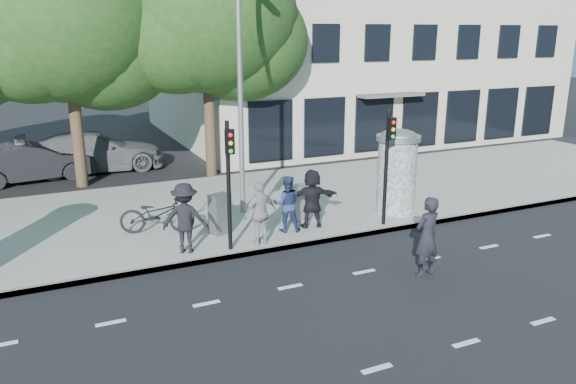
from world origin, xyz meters
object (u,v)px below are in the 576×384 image
traffic_pole_far (388,156)px  car_right (93,152)px  ped_c (287,204)px  ped_d (185,218)px  ped_e (260,213)px  bicycle (157,214)px  traffic_pole_near (229,173)px  cabinet_left (220,214)px  ad_column_right (397,169)px  car_mid (32,162)px  cabinet_right (300,202)px  street_lamp (240,63)px  man_road (427,237)px  ped_f (312,198)px

traffic_pole_far → car_right: size_ratio=0.59×
traffic_pole_far → ped_c: traffic_pole_far is taller
ped_d → ped_e: (1.95, -0.30, -0.04)m
ped_c → bicycle: ped_c is taller
traffic_pole_near → cabinet_left: size_ratio=2.96×
bicycle → cabinet_left: size_ratio=1.82×
ad_column_right → ped_e: size_ratio=1.51×
traffic_pole_near → ped_e: size_ratio=1.94×
car_mid → cabinet_right: bearing=-148.4°
ad_column_right → cabinet_left: bearing=175.8°
street_lamp → car_right: 9.95m
ped_e → man_road: man_road is taller
ad_column_right → car_right: (-8.00, 10.32, -0.70)m
car_mid → ped_e: bearing=-160.0°
ped_c → man_road: (1.89, -3.87, 0.02)m
ped_d → bicycle: ped_d is taller
bicycle → ad_column_right: bearing=-80.0°
ad_column_right → car_mid: (-10.36, 9.56, -0.78)m
ped_d → cabinet_right: bearing=-139.4°
traffic_pole_far → cabinet_left: (-4.66, 1.32, -1.51)m
cabinet_left → ped_d: bearing=-163.1°
ad_column_right → cabinet_right: (-3.07, 0.59, -0.85)m
traffic_pole_near → traffic_pole_far: size_ratio=1.00×
traffic_pole_near → ped_c: size_ratio=2.08×
ped_c → man_road: man_road is taller
ped_f → car_right: (-4.95, 10.48, -0.18)m
car_right → ped_c: bearing=-158.3°
street_lamp → cabinet_right: 4.52m
ad_column_right → ped_f: (-3.05, -0.16, -0.52)m
ped_c → ped_d: 3.05m
traffic_pole_far → ped_e: size_ratio=1.94×
traffic_pole_far → cabinet_right: traffic_pole_far is taller
traffic_pole_far → car_right: 13.31m
cabinet_left → cabinet_right: bearing=-17.2°
cabinet_left → car_right: bearing=82.2°
street_lamp → ped_d: 5.12m
ped_e → cabinet_right: bearing=-158.2°
cabinet_right → traffic_pole_far: bearing=-48.2°
ped_c → ped_d: size_ratio=0.89×
cabinet_left → street_lamp: bearing=29.2°
street_lamp → cabinet_right: bearing=-45.3°
man_road → bicycle: bearing=-54.9°
cabinet_right → car_right: size_ratio=0.19×
ped_c → cabinet_left: ped_c is taller
ped_c → ped_d: (-3.03, -0.35, 0.11)m
ped_d → traffic_pole_far: bearing=-159.5°
ped_d → car_mid: 10.69m
man_road → cabinet_left: man_road is taller
traffic_pole_near → car_mid: size_ratio=0.73×
street_lamp → car_right: bearing=113.2°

